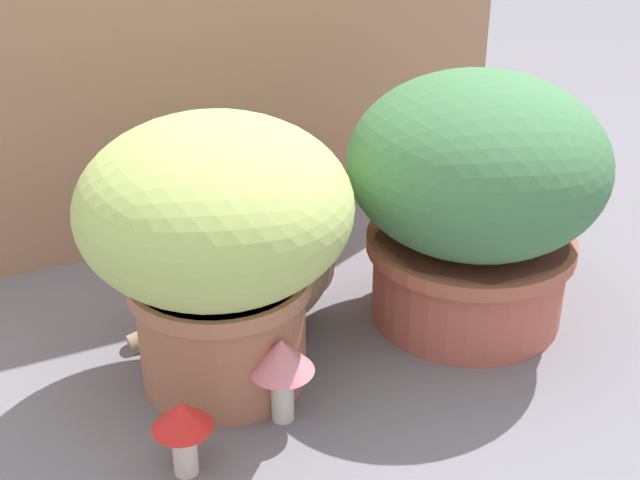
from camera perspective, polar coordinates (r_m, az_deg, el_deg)
name	(u,v)px	position (r m, az deg, el deg)	size (l,w,h in m)	color
ground_plane	(250,390)	(1.31, -4.64, -9.81)	(6.00, 6.00, 0.00)	slate
grass_planter	(217,237)	(1.21, -6.81, 0.19)	(0.38, 0.38, 0.41)	#AB6B4F
leafy_planter	(475,194)	(1.39, 10.16, 3.03)	(0.41, 0.41, 0.42)	#B85C4C
cat	(266,262)	(1.38, -3.59, -1.44)	(0.38, 0.18, 0.32)	#9A8666
mushroom_ornament_red	(182,424)	(1.13, -9.05, -11.86)	(0.08, 0.08, 0.11)	silver
mushroom_ornament_pink	(282,362)	(1.20, -2.55, -8.06)	(0.09, 0.09, 0.13)	silver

